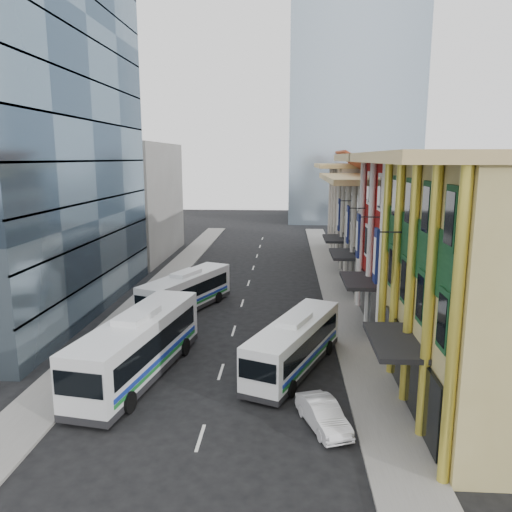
# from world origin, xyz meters

# --- Properties ---
(ground) EXTENTS (200.00, 200.00, 0.00)m
(ground) POSITION_xyz_m (0.00, 0.00, 0.00)
(ground) COLOR black
(ground) RESTS_ON ground
(sidewalk_right) EXTENTS (3.00, 90.00, 0.15)m
(sidewalk_right) POSITION_xyz_m (8.50, 22.00, 0.07)
(sidewalk_right) COLOR slate
(sidewalk_right) RESTS_ON ground
(sidewalk_left) EXTENTS (3.00, 90.00, 0.15)m
(sidewalk_left) POSITION_xyz_m (-8.50, 22.00, 0.07)
(sidewalk_left) COLOR slate
(sidewalk_left) RESTS_ON ground
(shophouse_tan) EXTENTS (8.00, 14.00, 12.00)m
(shophouse_tan) POSITION_xyz_m (14.00, 5.00, 6.00)
(shophouse_tan) COLOR tan
(shophouse_tan) RESTS_ON ground
(shophouse_red) EXTENTS (8.00, 10.00, 12.00)m
(shophouse_red) POSITION_xyz_m (14.00, 17.00, 6.00)
(shophouse_red) COLOR maroon
(shophouse_red) RESTS_ON ground
(shophouse_cream_near) EXTENTS (8.00, 9.00, 10.00)m
(shophouse_cream_near) POSITION_xyz_m (14.00, 26.50, 5.00)
(shophouse_cream_near) COLOR beige
(shophouse_cream_near) RESTS_ON ground
(shophouse_cream_mid) EXTENTS (8.00, 9.00, 10.00)m
(shophouse_cream_mid) POSITION_xyz_m (14.00, 35.50, 5.00)
(shophouse_cream_mid) COLOR beige
(shophouse_cream_mid) RESTS_ON ground
(shophouse_cream_far) EXTENTS (8.00, 12.00, 11.00)m
(shophouse_cream_far) POSITION_xyz_m (14.00, 46.00, 5.50)
(shophouse_cream_far) COLOR beige
(shophouse_cream_far) RESTS_ON ground
(office_tower) EXTENTS (12.00, 26.00, 30.00)m
(office_tower) POSITION_xyz_m (-17.00, 19.00, 15.00)
(office_tower) COLOR #3B4D5E
(office_tower) RESTS_ON ground
(office_block_far) EXTENTS (10.00, 18.00, 14.00)m
(office_block_far) POSITION_xyz_m (-16.00, 42.00, 7.00)
(office_block_far) COLOR gray
(office_block_far) RESTS_ON ground
(bus_left_near) EXTENTS (4.75, 12.28, 3.84)m
(bus_left_near) POSITION_xyz_m (-4.53, 7.10, 1.92)
(bus_left_near) COLOR silver
(bus_left_near) RESTS_ON ground
(bus_left_far) EXTENTS (6.15, 10.47, 3.31)m
(bus_left_far) POSITION_xyz_m (-4.32, 19.66, 1.66)
(bus_left_far) COLOR silver
(bus_left_far) RESTS_ON ground
(bus_right) EXTENTS (5.99, 10.24, 3.24)m
(bus_right) POSITION_xyz_m (4.25, 8.62, 1.62)
(bus_right) COLOR white
(bus_right) RESTS_ON ground
(sedan_right) EXTENTS (2.56, 4.07, 1.27)m
(sedan_right) POSITION_xyz_m (5.50, 2.23, 0.63)
(sedan_right) COLOR white
(sedan_right) RESTS_ON ground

